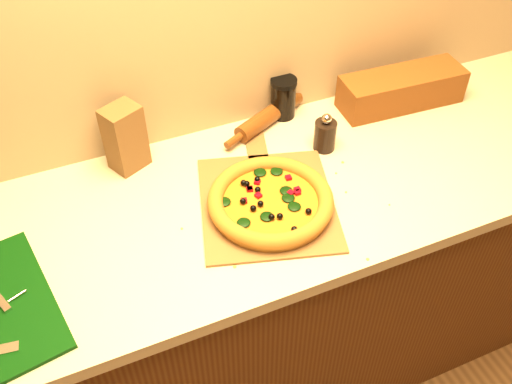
% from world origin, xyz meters
% --- Properties ---
extents(cabinet, '(2.80, 0.65, 0.86)m').
position_xyz_m(cabinet, '(0.00, 1.43, 0.43)').
color(cabinet, '#4A230F').
rests_on(cabinet, ground).
extents(countertop, '(2.84, 0.68, 0.04)m').
position_xyz_m(countertop, '(0.00, 1.43, 0.88)').
color(countertop, beige).
rests_on(countertop, cabinet).
extents(pizza_peel, '(0.45, 0.57, 0.01)m').
position_xyz_m(pizza_peel, '(0.04, 1.39, 0.90)').
color(pizza_peel, brown).
rests_on(pizza_peel, countertop).
extents(pizza, '(0.33, 0.33, 0.05)m').
position_xyz_m(pizza, '(0.04, 1.36, 0.93)').
color(pizza, '#AC6A2B').
rests_on(pizza, pizza_peel).
extents(pepper_grinder, '(0.07, 0.07, 0.12)m').
position_xyz_m(pepper_grinder, '(0.29, 1.53, 0.95)').
color(pepper_grinder, black).
rests_on(pepper_grinder, countertop).
extents(rolling_pin, '(0.37, 0.19, 0.05)m').
position_xyz_m(rolling_pin, '(0.19, 1.71, 0.93)').
color(rolling_pin, '#51200D').
rests_on(rolling_pin, countertop).
extents(bread_bag, '(0.41, 0.15, 0.11)m').
position_xyz_m(bread_bag, '(0.62, 1.63, 0.96)').
color(bread_bag, '#633112').
rests_on(bread_bag, countertop).
extents(paper_bag, '(0.12, 0.11, 0.20)m').
position_xyz_m(paper_bag, '(-0.26, 1.68, 1.00)').
color(paper_bag, brown).
rests_on(paper_bag, countertop).
extents(dark_jar, '(0.08, 0.08, 0.13)m').
position_xyz_m(dark_jar, '(0.25, 1.73, 0.97)').
color(dark_jar, black).
rests_on(dark_jar, countertop).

